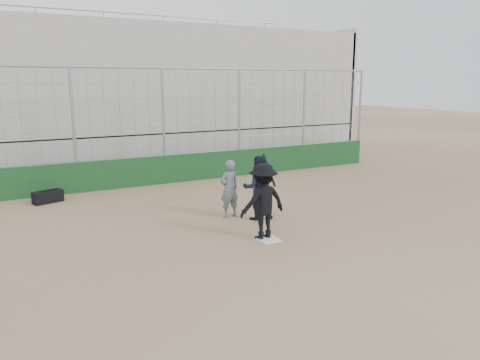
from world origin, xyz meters
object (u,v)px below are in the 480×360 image
equipment_bag (48,197)px  umpire (229,192)px  catcher_crouched (258,198)px  batter_at_plate (263,201)px

equipment_bag → umpire: bearing=-43.8°
catcher_crouched → umpire: umpire is taller
umpire → equipment_bag: umpire is taller
batter_at_plate → catcher_crouched: 1.54m
batter_at_plate → equipment_bag: batter_at_plate is taller
batter_at_plate → equipment_bag: size_ratio=2.10×
equipment_bag → catcher_crouched: bearing=-43.9°
batter_at_plate → catcher_crouched: size_ratio=1.67×
umpire → catcher_crouched: bearing=128.9°
catcher_crouched → equipment_bag: catcher_crouched is taller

